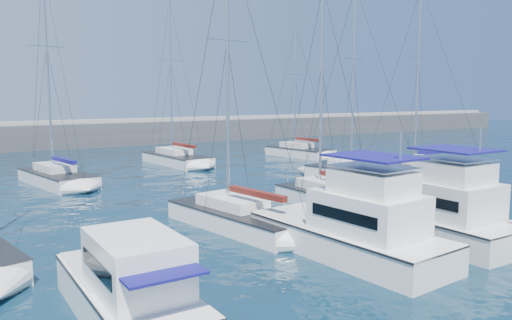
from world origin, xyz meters
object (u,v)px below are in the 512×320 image
sailboat_back_b (177,159)px  motor_yacht_port_inner (354,230)px  motor_yacht_port_outer (131,293)px  sailboat_mid_c (326,197)px  sailboat_back_c (299,152)px  sailboat_mid_d (360,174)px  sailboat_mid_e (423,170)px  sailboat_back_a (57,177)px  motor_yacht_stbd_inner (436,215)px  sailboat_mid_b (238,217)px

sailboat_back_b → motor_yacht_port_inner: bearing=-105.1°
motor_yacht_port_outer → sailboat_mid_c: 17.61m
sailboat_back_c → sailboat_back_b: bearing=164.5°
sailboat_mid_d → sailboat_back_c: bearing=58.0°
sailboat_back_b → sailboat_back_c: 13.76m
motor_yacht_port_inner → sailboat_mid_e: 22.73m
sailboat_mid_e → sailboat_back_b: size_ratio=0.97×
motor_yacht_port_outer → sailboat_mid_d: (22.68, 14.92, -0.43)m
sailboat_back_b → sailboat_mid_e: bearing=-56.6°
sailboat_mid_c → sailboat_mid_e: bearing=16.0°
sailboat_mid_e → sailboat_back_a: size_ratio=0.95×
motor_yacht_port_inner → motor_yacht_stbd_inner: same height
motor_yacht_stbd_inner → sailboat_mid_e: size_ratio=0.55×
sailboat_back_a → sailboat_mid_c: bearing=-63.4°
motor_yacht_port_inner → sailboat_mid_e: size_ratio=0.60×
sailboat_mid_d → sailboat_back_a: (-20.44, 10.43, 0.02)m
sailboat_back_c → sailboat_mid_b: bearing=-142.4°
sailboat_back_a → sailboat_back_c: (25.53, 4.49, -0.02)m
sailboat_back_c → sailboat_mid_c: bearing=-132.6°
motor_yacht_port_inner → sailboat_mid_e: bearing=28.0°
sailboat_mid_b → sailboat_mid_d: sailboat_mid_d is taller
sailboat_mid_c → sailboat_back_a: sailboat_back_a is taller
motor_yacht_port_inner → sailboat_back_a: bearing=101.5°
sailboat_back_b → sailboat_back_a: bearing=-160.9°
sailboat_mid_e → motor_yacht_stbd_inner: bearing=-152.4°
motor_yacht_stbd_inner → sailboat_back_a: (-12.46, 24.11, -0.59)m
sailboat_back_c → sailboat_back_a: bearing=179.6°
motor_yacht_port_outer → motor_yacht_port_inner: (9.69, 1.22, 0.19)m
sailboat_mid_d → sailboat_back_b: (-8.62, 16.15, 0.01)m
sailboat_back_a → sailboat_mid_b: bearing=-84.2°
motor_yacht_port_outer → motor_yacht_stbd_inner: bearing=3.5°
sailboat_mid_d → sailboat_back_a: 22.95m
motor_yacht_port_outer → sailboat_back_a: sailboat_back_a is taller
motor_yacht_port_inner → sailboat_mid_d: size_ratio=0.61×
motor_yacht_port_inner → motor_yacht_stbd_inner: size_ratio=1.09×
motor_yacht_stbd_inner → sailboat_mid_b: 9.43m
sailboat_back_a → sailboat_back_b: sailboat_back_a is taller
sailboat_mid_b → motor_yacht_stbd_inner: bearing=-53.6°
motor_yacht_port_inner → sailboat_mid_b: 6.75m
motor_yacht_stbd_inner → sailboat_back_c: size_ratio=0.60×
sailboat_mid_b → sailboat_back_b: (6.22, 23.39, 0.01)m
sailboat_mid_b → sailboat_mid_d: (14.84, 7.23, -0.00)m
sailboat_mid_c → sailboat_back_c: (12.89, 20.44, -0.00)m
sailboat_back_a → sailboat_back_b: size_ratio=1.03×
motor_yacht_stbd_inner → sailboat_mid_d: 15.85m
motor_yacht_stbd_inner → sailboat_mid_b: bearing=135.8°
motor_yacht_port_inner → sailboat_mid_c: 9.71m
motor_yacht_port_outer → sailboat_mid_b: size_ratio=0.50×
motor_yacht_stbd_inner → sailboat_mid_d: (7.98, 13.68, -0.62)m
sailboat_mid_b → sailboat_mid_c: bearing=3.3°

